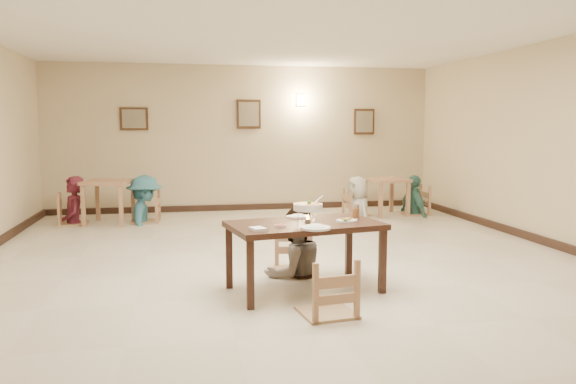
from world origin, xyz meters
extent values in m
plane|color=beige|center=(0.00, 0.00, 0.00)|extent=(10.00, 10.00, 0.00)
plane|color=white|center=(0.00, 0.00, 3.00)|extent=(10.00, 10.00, 0.00)
plane|color=beige|center=(0.00, 5.00, 1.50)|extent=(10.00, 0.00, 10.00)
plane|color=beige|center=(0.00, -5.00, 1.50)|extent=(10.00, 0.00, 10.00)
cube|color=black|center=(0.00, 4.97, 0.06)|extent=(8.00, 0.06, 0.12)
cube|color=black|center=(3.97, 0.00, 0.06)|extent=(0.06, 10.00, 0.12)
cube|color=#362013|center=(-2.20, 4.96, 1.90)|extent=(0.55, 0.03, 0.45)
cube|color=gray|center=(-2.20, 4.94, 1.90)|extent=(0.45, 0.01, 0.37)
cube|color=#362013|center=(0.10, 4.96, 2.00)|extent=(0.50, 0.03, 0.60)
cube|color=gray|center=(0.10, 4.94, 2.00)|extent=(0.41, 0.01, 0.49)
cube|color=#362013|center=(2.60, 4.96, 1.85)|extent=(0.45, 0.03, 0.55)
cube|color=gray|center=(2.60, 4.94, 1.85)|extent=(0.37, 0.01, 0.45)
cube|color=#FFD88C|center=(1.20, 4.96, 2.30)|extent=(0.16, 0.05, 0.22)
cube|color=#361D15|center=(-0.03, -0.96, 0.71)|extent=(1.71, 1.16, 0.06)
cube|color=#361D15|center=(-0.67, -1.47, 0.34)|extent=(0.07, 0.07, 0.68)
cube|color=#361D15|center=(0.76, -1.20, 0.34)|extent=(0.07, 0.07, 0.68)
cube|color=#361D15|center=(-0.81, -0.71, 0.34)|extent=(0.07, 0.07, 0.68)
cube|color=#361D15|center=(0.62, -0.45, 0.34)|extent=(0.07, 0.07, 0.68)
cube|color=tan|center=(0.02, -0.20, 0.50)|extent=(0.51, 0.51, 0.06)
cube|color=tan|center=(0.01, -1.75, 0.48)|extent=(0.49, 0.49, 0.05)
imported|color=gray|center=(0.00, -0.29, 0.79)|extent=(0.91, 0.80, 1.59)
torus|color=silver|center=(0.01, -0.95, 0.87)|extent=(0.24, 0.24, 0.01)
cylinder|color=silver|center=(0.01, -0.95, 0.76)|extent=(0.06, 0.06, 0.04)
cone|color=#FFA526|center=(0.01, -0.95, 0.80)|extent=(0.04, 0.04, 0.05)
cylinder|color=white|center=(0.01, -0.95, 0.90)|extent=(0.31, 0.31, 0.07)
cylinder|color=#A65922|center=(0.01, -0.95, 0.93)|extent=(0.27, 0.27, 0.02)
sphere|color=#2D7223|center=(0.02, -0.96, 0.95)|extent=(0.04, 0.04, 0.04)
cylinder|color=silver|center=(0.13, -0.89, 0.96)|extent=(0.14, 0.09, 0.10)
cylinder|color=silver|center=(0.10, -0.90, 0.80)|extent=(0.01, 0.01, 0.14)
cylinder|color=silver|center=(-0.09, -0.90, 0.80)|extent=(0.01, 0.01, 0.14)
cylinder|color=silver|center=(0.01, -1.06, 0.80)|extent=(0.01, 0.01, 0.14)
cylinder|color=white|center=(-0.03, -0.63, 0.75)|extent=(0.27, 0.27, 0.02)
ellipsoid|color=white|center=(-0.03, -0.63, 0.75)|extent=(0.18, 0.15, 0.06)
cylinder|color=white|center=(0.00, -1.35, 0.75)|extent=(0.30, 0.30, 0.02)
ellipsoid|color=white|center=(0.00, -1.35, 0.76)|extent=(0.20, 0.16, 0.07)
cylinder|color=white|center=(0.43, -0.99, 0.75)|extent=(0.23, 0.23, 0.02)
sphere|color=#2D7223|center=(0.39, -1.05, 0.77)|extent=(0.04, 0.04, 0.04)
cylinder|color=white|center=(-0.33, -1.15, 0.75)|extent=(0.12, 0.12, 0.02)
cylinder|color=#A70B06|center=(-0.33, -1.15, 0.76)|extent=(0.09, 0.09, 0.01)
cube|color=white|center=(-0.58, -1.32, 0.75)|extent=(0.17, 0.19, 0.03)
cube|color=silver|center=(-0.53, -1.24, 0.75)|extent=(0.06, 0.17, 0.01)
cube|color=silver|center=(-0.50, -1.24, 0.75)|extent=(0.06, 0.17, 0.01)
cylinder|color=white|center=(0.59, -0.80, 0.82)|extent=(0.08, 0.08, 0.15)
cylinder|color=#C96A1D|center=(0.59, -0.80, 0.80)|extent=(0.07, 0.07, 0.11)
cube|color=#AC7A57|center=(-2.59, 3.76, 0.76)|extent=(0.95, 0.95, 0.06)
cube|color=#AC7A57|center=(-2.99, 3.51, 0.36)|extent=(0.07, 0.07, 0.73)
cube|color=#AC7A57|center=(-2.34, 3.36, 0.36)|extent=(0.07, 0.07, 0.73)
cube|color=#AC7A57|center=(-2.84, 4.17, 0.36)|extent=(0.07, 0.07, 0.73)
cube|color=#AC7A57|center=(-2.19, 4.01, 0.36)|extent=(0.07, 0.07, 0.73)
cube|color=#AC7A57|center=(2.67, 3.74, 0.70)|extent=(0.85, 0.85, 0.06)
cube|color=#AC7A57|center=(2.42, 3.39, 0.34)|extent=(0.07, 0.07, 0.67)
cube|color=#AC7A57|center=(3.03, 3.50, 0.34)|extent=(0.07, 0.07, 0.67)
cube|color=#AC7A57|center=(2.32, 3.99, 0.34)|extent=(0.07, 0.07, 0.67)
cube|color=#AC7A57|center=(2.92, 4.10, 0.34)|extent=(0.07, 0.07, 0.67)
cube|color=tan|center=(-3.22, 3.82, 0.49)|extent=(0.51, 0.51, 0.05)
cube|color=tan|center=(-1.97, 3.80, 0.50)|extent=(0.51, 0.51, 0.06)
cube|color=tan|center=(2.09, 3.78, 0.46)|extent=(0.48, 0.48, 0.05)
cube|color=tan|center=(3.25, 3.73, 0.50)|extent=(0.51, 0.51, 0.06)
imported|color=#591A2B|center=(-3.22, 3.82, 0.86)|extent=(0.56, 0.71, 1.73)
imported|color=teal|center=(-1.97, 3.80, 0.87)|extent=(0.65, 1.13, 1.74)
imported|color=silver|center=(2.09, 3.78, 0.78)|extent=(0.66, 0.86, 1.56)
imported|color=#458478|center=(3.25, 3.73, 0.79)|extent=(0.48, 0.96, 1.58)
camera|label=1|loc=(-1.31, -6.68, 1.75)|focal=35.00mm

